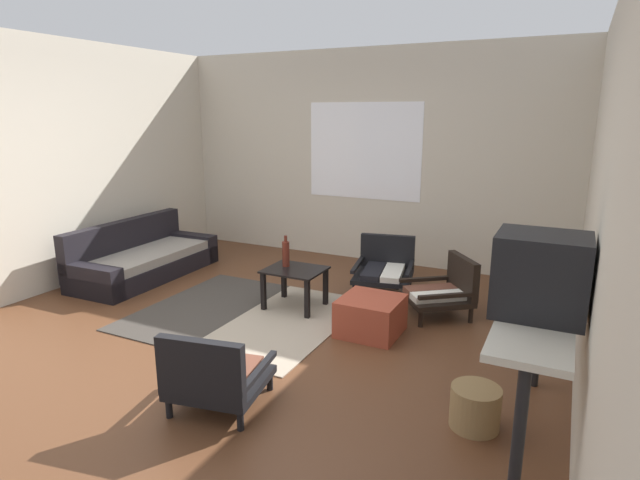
{
  "coord_description": "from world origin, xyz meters",
  "views": [
    {
      "loc": [
        2.45,
        -3.24,
        1.91
      ],
      "look_at": [
        0.39,
        0.94,
        0.76
      ],
      "focal_mm": 28.92,
      "sensor_mm": 36.0,
      "label": 1
    }
  ],
  "objects_px": {
    "couch": "(142,259)",
    "armchair_striped_foreground": "(215,376)",
    "clay_vase": "(545,266)",
    "glass_bottle": "(286,253)",
    "armchair_corner": "(444,289)",
    "console_shelf": "(536,324)",
    "crt_television": "(540,275)",
    "wicker_basket": "(475,407)",
    "coffee_table": "(295,277)",
    "ottoman_orange": "(371,316)",
    "armchair_by_window": "(385,267)"
  },
  "relations": [
    {
      "from": "armchair_corner",
      "to": "console_shelf",
      "type": "relative_size",
      "value": 0.53
    },
    {
      "from": "coffee_table",
      "to": "armchair_corner",
      "type": "xyz_separation_m",
      "value": [
        1.38,
        0.47,
        -0.06
      ]
    },
    {
      "from": "armchair_striped_foreground",
      "to": "crt_television",
      "type": "height_order",
      "value": "crt_television"
    },
    {
      "from": "console_shelf",
      "to": "wicker_basket",
      "type": "xyz_separation_m",
      "value": [
        -0.29,
        -0.02,
        -0.6
      ]
    },
    {
      "from": "ottoman_orange",
      "to": "crt_television",
      "type": "xyz_separation_m",
      "value": [
        1.38,
        -1.12,
        0.9
      ]
    },
    {
      "from": "couch",
      "to": "glass_bottle",
      "type": "distance_m",
      "value": 2.05
    },
    {
      "from": "wicker_basket",
      "to": "armchair_corner",
      "type": "bearing_deg",
      "value": 109.06
    },
    {
      "from": "couch",
      "to": "glass_bottle",
      "type": "height_order",
      "value": "glass_bottle"
    },
    {
      "from": "armchair_striped_foreground",
      "to": "ottoman_orange",
      "type": "bearing_deg",
      "value": 73.29
    },
    {
      "from": "crt_television",
      "to": "coffee_table",
      "type": "bearing_deg",
      "value": 149.18
    },
    {
      "from": "armchair_by_window",
      "to": "glass_bottle",
      "type": "height_order",
      "value": "glass_bottle"
    },
    {
      "from": "armchair_by_window",
      "to": "console_shelf",
      "type": "relative_size",
      "value": 0.5
    },
    {
      "from": "crt_television",
      "to": "glass_bottle",
      "type": "distance_m",
      "value": 2.83
    },
    {
      "from": "armchair_striped_foreground",
      "to": "coffee_table",
      "type": "bearing_deg",
      "value": 102.94
    },
    {
      "from": "armchair_striped_foreground",
      "to": "clay_vase",
      "type": "xyz_separation_m",
      "value": [
        1.86,
        1.03,
        0.71
      ]
    },
    {
      "from": "console_shelf",
      "to": "armchair_corner",
      "type": "bearing_deg",
      "value": 117.52
    },
    {
      "from": "armchair_striped_foreground",
      "to": "clay_vase",
      "type": "relative_size",
      "value": 1.97
    },
    {
      "from": "wicker_basket",
      "to": "armchair_striped_foreground",
      "type": "bearing_deg",
      "value": -160.29
    },
    {
      "from": "couch",
      "to": "armchair_striped_foreground",
      "type": "bearing_deg",
      "value": -37.14
    },
    {
      "from": "coffee_table",
      "to": "ottoman_orange",
      "type": "xyz_separation_m",
      "value": [
        0.9,
        -0.24,
        -0.16
      ]
    },
    {
      "from": "armchair_corner",
      "to": "clay_vase",
      "type": "bearing_deg",
      "value": -54.91
    },
    {
      "from": "coffee_table",
      "to": "clay_vase",
      "type": "height_order",
      "value": "clay_vase"
    },
    {
      "from": "wicker_basket",
      "to": "clay_vase",
      "type": "bearing_deg",
      "value": 57.89
    },
    {
      "from": "coffee_table",
      "to": "armchair_corner",
      "type": "distance_m",
      "value": 1.46
    },
    {
      "from": "coffee_table",
      "to": "armchair_by_window",
      "type": "bearing_deg",
      "value": 55.98
    },
    {
      "from": "armchair_by_window",
      "to": "armchair_striped_foreground",
      "type": "distance_m",
      "value": 2.76
    },
    {
      "from": "armchair_by_window",
      "to": "clay_vase",
      "type": "relative_size",
      "value": 2.17
    },
    {
      "from": "console_shelf",
      "to": "armchair_by_window",
      "type": "bearing_deg",
      "value": 127.42
    },
    {
      "from": "armchair_striped_foreground",
      "to": "glass_bottle",
      "type": "height_order",
      "value": "glass_bottle"
    },
    {
      "from": "ottoman_orange",
      "to": "crt_television",
      "type": "bearing_deg",
      "value": -39.04
    },
    {
      "from": "glass_bottle",
      "to": "armchair_by_window",
      "type": "bearing_deg",
      "value": 49.63
    },
    {
      "from": "clay_vase",
      "to": "armchair_striped_foreground",
      "type": "bearing_deg",
      "value": -151.02
    },
    {
      "from": "crt_television",
      "to": "armchair_by_window",
      "type": "bearing_deg",
      "value": 126.06
    },
    {
      "from": "coffee_table",
      "to": "wicker_basket",
      "type": "height_order",
      "value": "coffee_table"
    },
    {
      "from": "coffee_table",
      "to": "ottoman_orange",
      "type": "bearing_deg",
      "value": -15.05
    },
    {
      "from": "couch",
      "to": "glass_bottle",
      "type": "relative_size",
      "value": 5.75
    },
    {
      "from": "armchair_striped_foreground",
      "to": "console_shelf",
      "type": "relative_size",
      "value": 0.46
    },
    {
      "from": "wicker_basket",
      "to": "coffee_table",
      "type": "bearing_deg",
      "value": 147.28
    },
    {
      "from": "armchair_by_window",
      "to": "armchair_corner",
      "type": "bearing_deg",
      "value": -30.39
    },
    {
      "from": "console_shelf",
      "to": "glass_bottle",
      "type": "relative_size",
      "value": 4.71
    },
    {
      "from": "clay_vase",
      "to": "wicker_basket",
      "type": "relative_size",
      "value": 1.12
    },
    {
      "from": "couch",
      "to": "armchair_by_window",
      "type": "height_order",
      "value": "couch"
    },
    {
      "from": "glass_bottle",
      "to": "wicker_basket",
      "type": "xyz_separation_m",
      "value": [
        2.11,
        -1.32,
        -0.41
      ]
    },
    {
      "from": "couch",
      "to": "glass_bottle",
      "type": "xyz_separation_m",
      "value": [
        2.02,
        -0.06,
        0.34
      ]
    },
    {
      "from": "ottoman_orange",
      "to": "clay_vase",
      "type": "height_order",
      "value": "clay_vase"
    },
    {
      "from": "coffee_table",
      "to": "console_shelf",
      "type": "xyz_separation_m",
      "value": [
        2.28,
        -1.25,
        0.41
      ]
    },
    {
      "from": "ottoman_orange",
      "to": "couch",
      "type": "bearing_deg",
      "value": 173.45
    },
    {
      "from": "crt_television",
      "to": "glass_bottle",
      "type": "xyz_separation_m",
      "value": [
        -2.4,
        1.4,
        -0.52
      ]
    },
    {
      "from": "couch",
      "to": "armchair_striped_foreground",
      "type": "distance_m",
      "value": 3.22
    },
    {
      "from": "coffee_table",
      "to": "clay_vase",
      "type": "relative_size",
      "value": 1.65
    }
  ]
}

